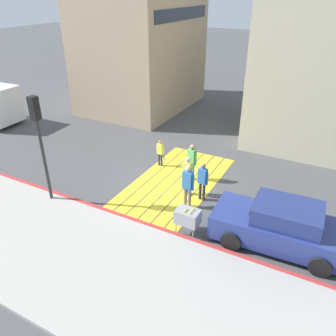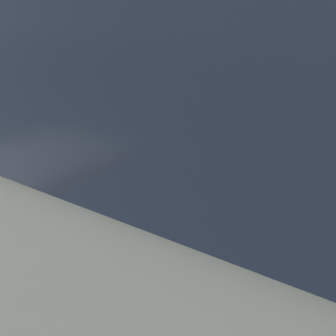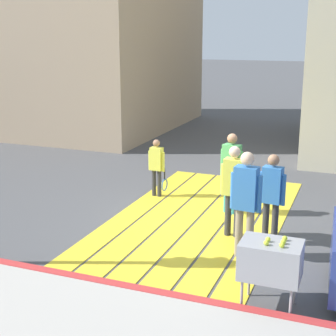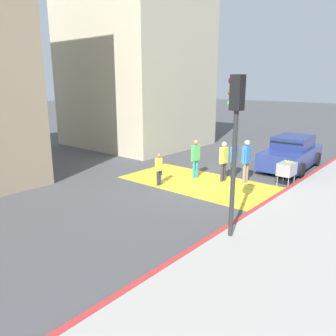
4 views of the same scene
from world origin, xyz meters
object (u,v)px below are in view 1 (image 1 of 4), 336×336
at_px(pedestrian_adult_trailing, 203,179).
at_px(pedestrian_teen_behind, 187,173).
at_px(car_parked_near_curb, 281,226).
at_px(pedestrian_adult_side, 192,160).
at_px(tennis_ball_cart, 188,217).
at_px(pedestrian_child_with_racket, 160,152).
at_px(traffic_light_corner, 39,129).
at_px(pedestrian_adult_lead, 188,184).

height_order(pedestrian_adult_trailing, pedestrian_teen_behind, pedestrian_teen_behind).
relative_size(car_parked_near_curb, pedestrian_adult_side, 2.63).
relative_size(tennis_ball_cart, pedestrian_adult_trailing, 0.63).
distance_m(car_parked_near_curb, pedestrian_child_with_racket, 6.86).
bearing_deg(traffic_light_corner, pedestrian_adult_trailing, -61.49).
relative_size(car_parked_near_curb, traffic_light_corner, 1.04).
height_order(pedestrian_adult_lead, pedestrian_adult_side, pedestrian_adult_lead).
distance_m(pedestrian_adult_trailing, pedestrian_child_with_racket, 3.37).
height_order(traffic_light_corner, pedestrian_child_with_racket, traffic_light_corner).
bearing_deg(pedestrian_adult_side, pedestrian_adult_trailing, -140.71).
relative_size(traffic_light_corner, tennis_ball_cart, 4.17).
height_order(pedestrian_adult_side, pedestrian_teen_behind, pedestrian_teen_behind).
bearing_deg(pedestrian_adult_side, car_parked_near_curb, -120.52).
relative_size(tennis_ball_cart, pedestrian_child_with_racket, 0.77).
xyz_separation_m(pedestrian_teen_behind, pedestrian_child_with_racket, (1.67, 2.17, -0.24)).
height_order(pedestrian_teen_behind, pedestrian_child_with_racket, pedestrian_teen_behind).
relative_size(pedestrian_adult_lead, pedestrian_adult_trailing, 1.11).
xyz_separation_m(pedestrian_adult_trailing, pedestrian_teen_behind, (0.09, 0.70, 0.04)).
bearing_deg(tennis_ball_cart, pedestrian_teen_behind, 25.60).
bearing_deg(tennis_ball_cart, pedestrian_adult_trailing, 10.07).
bearing_deg(tennis_ball_cart, pedestrian_adult_lead, 25.20).
bearing_deg(car_parked_near_curb, pedestrian_child_with_racket, 63.77).
xyz_separation_m(tennis_ball_cart, pedestrian_adult_lead, (1.44, 0.68, 0.35)).
bearing_deg(traffic_light_corner, car_parked_near_curb, -79.50).
bearing_deg(pedestrian_adult_lead, pedestrian_adult_side, 20.52).
xyz_separation_m(tennis_ball_cart, pedestrian_adult_trailing, (2.17, 0.39, 0.24)).
height_order(tennis_ball_cart, pedestrian_child_with_racket, pedestrian_child_with_racket).
bearing_deg(car_parked_near_curb, traffic_light_corner, 100.50).
bearing_deg(pedestrian_adult_side, pedestrian_adult_lead, -159.48).
xyz_separation_m(car_parked_near_curb, tennis_ball_cart, (-0.90, 2.89, -0.04)).
bearing_deg(pedestrian_adult_side, traffic_light_corner, 134.45).
xyz_separation_m(tennis_ball_cart, pedestrian_adult_side, (3.45, 1.43, 0.28)).
relative_size(car_parked_near_curb, pedestrian_adult_trailing, 2.71).
height_order(traffic_light_corner, tennis_ball_cart, traffic_light_corner).
height_order(pedestrian_adult_lead, pedestrian_adult_trailing, pedestrian_adult_lead).
distance_m(traffic_light_corner, pedestrian_adult_side, 6.24).
height_order(tennis_ball_cart, pedestrian_adult_trailing, pedestrian_adult_trailing).
bearing_deg(pedestrian_adult_trailing, pedestrian_child_with_racket, 58.52).
distance_m(traffic_light_corner, pedestrian_adult_trailing, 6.33).
bearing_deg(traffic_light_corner, pedestrian_teen_behind, -57.14).
relative_size(traffic_light_corner, pedestrian_adult_lead, 2.36).
distance_m(car_parked_near_curb, pedestrian_teen_behind, 4.21).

